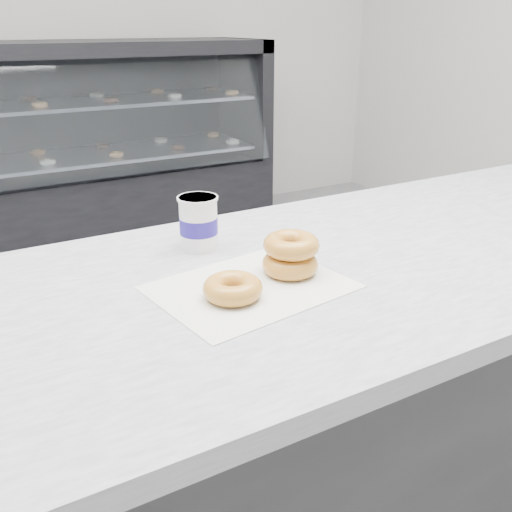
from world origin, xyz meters
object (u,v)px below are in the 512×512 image
(donut_single, at_px, (233,288))
(display_case, at_px, (78,171))
(counter, at_px, (355,423))
(coffee_cup, at_px, (198,222))
(donut_stack, at_px, (291,254))

(donut_single, bearing_deg, display_case, 82.73)
(counter, distance_m, coffee_cup, 0.62)
(display_case, height_order, coffee_cup, display_case)
(counter, height_order, display_case, display_case)
(counter, xyz_separation_m, donut_single, (-0.35, -0.05, 0.47))
(counter, xyz_separation_m, coffee_cup, (-0.30, 0.20, 0.51))
(counter, relative_size, display_case, 1.28)
(display_case, height_order, donut_stack, display_case)
(donut_stack, height_order, coffee_cup, coffee_cup)
(counter, distance_m, donut_stack, 0.53)
(counter, height_order, donut_single, donut_single)
(counter, bearing_deg, coffee_cup, 147.31)
(display_case, relative_size, donut_single, 22.68)
(display_case, bearing_deg, donut_single, -97.27)
(donut_stack, bearing_deg, display_case, 85.66)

